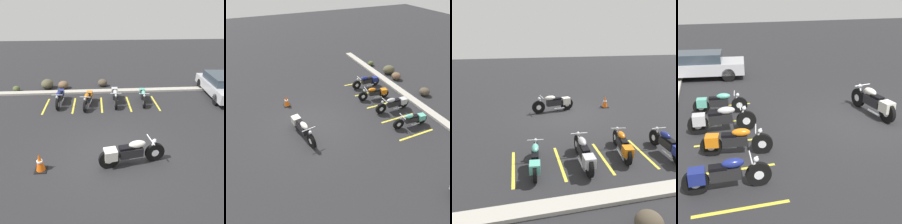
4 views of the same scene
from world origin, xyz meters
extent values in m
plane|color=#262628|center=(0.00, 0.00, 0.00)|extent=(60.00, 60.00, 0.00)
cylinder|color=black|center=(1.38, -0.41, 0.36)|extent=(0.72, 0.25, 0.71)
cylinder|color=silver|center=(1.38, -0.41, 0.36)|extent=(0.29, 0.18, 0.27)
cylinder|color=black|center=(-0.27, -0.69, 0.36)|extent=(0.72, 0.25, 0.71)
cylinder|color=silver|center=(-0.27, -0.69, 0.36)|extent=(0.29, 0.18, 0.27)
cube|color=black|center=(0.50, -0.56, 0.52)|extent=(0.86, 0.43, 0.32)
ellipsoid|color=beige|center=(0.72, -0.52, 0.81)|extent=(0.64, 0.38, 0.26)
cube|color=black|center=(0.32, -0.59, 0.73)|extent=(0.51, 0.33, 0.09)
cube|color=beige|center=(-0.22, -0.68, 0.55)|extent=(0.49, 0.45, 0.37)
cylinder|color=silver|center=(1.25, -0.43, 0.64)|extent=(0.29, 0.11, 0.57)
cylinder|color=silver|center=(1.19, -0.44, 0.92)|extent=(0.15, 0.67, 0.04)
sphere|color=silver|center=(1.33, -0.42, 0.83)|extent=(0.15, 0.15, 0.15)
cylinder|color=silver|center=(0.21, -0.45, 0.20)|extent=(0.60, 0.17, 0.08)
cylinder|color=black|center=(-2.72, 4.16, 0.31)|extent=(0.12, 0.61, 0.61)
cylinder|color=silver|center=(-2.72, 4.16, 0.31)|extent=(0.12, 0.23, 0.23)
cylinder|color=black|center=(-2.70, 5.59, 0.31)|extent=(0.12, 0.61, 0.61)
cylinder|color=silver|center=(-2.70, 5.59, 0.31)|extent=(0.12, 0.23, 0.23)
cube|color=black|center=(-2.71, 4.92, 0.44)|extent=(0.27, 0.71, 0.28)
ellipsoid|color=navy|center=(-2.71, 4.74, 0.69)|extent=(0.25, 0.52, 0.22)
cube|color=black|center=(-2.70, 5.08, 0.63)|extent=(0.23, 0.41, 0.07)
cube|color=navy|center=(-2.70, 5.55, 0.47)|extent=(0.34, 0.38, 0.31)
cylinder|color=silver|center=(-2.72, 4.27, 0.55)|extent=(0.06, 0.24, 0.49)
cylinder|color=silver|center=(-2.72, 4.33, 0.79)|extent=(0.57, 0.04, 0.03)
sphere|color=silver|center=(-2.72, 4.21, 0.71)|extent=(0.13, 0.13, 0.13)
cylinder|color=silver|center=(-2.57, 5.15, 0.17)|extent=(0.07, 0.51, 0.06)
cylinder|color=black|center=(-1.25, 3.82, 0.30)|extent=(0.20, 0.61, 0.60)
cylinder|color=silver|center=(-1.25, 3.82, 0.30)|extent=(0.15, 0.24, 0.23)
cylinder|color=black|center=(-1.03, 5.20, 0.30)|extent=(0.20, 0.61, 0.60)
cylinder|color=silver|center=(-1.03, 5.20, 0.30)|extent=(0.15, 0.24, 0.23)
cube|color=black|center=(-1.13, 4.55, 0.43)|extent=(0.36, 0.72, 0.27)
ellipsoid|color=orange|center=(-1.16, 4.37, 0.68)|extent=(0.31, 0.54, 0.22)
cube|color=black|center=(-1.11, 4.71, 0.62)|extent=(0.28, 0.43, 0.07)
cube|color=orange|center=(-1.03, 5.16, 0.46)|extent=(0.38, 0.41, 0.31)
cylinder|color=silver|center=(-1.23, 3.92, 0.53)|extent=(0.09, 0.24, 0.48)
cylinder|color=silver|center=(-1.22, 3.98, 0.77)|extent=(0.56, 0.12, 0.03)
sphere|color=silver|center=(-1.24, 3.86, 0.70)|extent=(0.13, 0.13, 0.13)
cylinder|color=silver|center=(-0.97, 4.76, 0.16)|extent=(0.14, 0.50, 0.06)
cylinder|color=black|center=(0.40, 4.04, 0.32)|extent=(0.14, 0.65, 0.65)
cylinder|color=silver|center=(0.40, 4.04, 0.32)|extent=(0.13, 0.25, 0.25)
cylinder|color=black|center=(0.44, 5.56, 0.32)|extent=(0.14, 0.65, 0.65)
cylinder|color=silver|center=(0.44, 5.56, 0.32)|extent=(0.13, 0.25, 0.25)
cube|color=black|center=(0.42, 4.85, 0.47)|extent=(0.30, 0.75, 0.29)
ellipsoid|color=#B7B7BC|center=(0.42, 4.66, 0.73)|extent=(0.27, 0.55, 0.23)
cube|color=black|center=(0.43, 5.02, 0.67)|extent=(0.25, 0.44, 0.08)
cube|color=#B7B7BC|center=(0.44, 5.51, 0.50)|extent=(0.36, 0.40, 0.33)
cylinder|color=silver|center=(0.40, 4.16, 0.58)|extent=(0.07, 0.26, 0.52)
cylinder|color=silver|center=(0.40, 4.22, 0.83)|extent=(0.61, 0.05, 0.04)
sphere|color=silver|center=(0.40, 4.09, 0.75)|extent=(0.14, 0.14, 0.14)
cylinder|color=silver|center=(0.56, 5.09, 0.18)|extent=(0.08, 0.54, 0.07)
cylinder|color=black|center=(1.94, 4.10, 0.29)|extent=(0.17, 0.59, 0.59)
cylinder|color=silver|center=(1.94, 4.10, 0.29)|extent=(0.14, 0.23, 0.22)
cylinder|color=black|center=(2.09, 5.46, 0.29)|extent=(0.17, 0.59, 0.59)
cylinder|color=silver|center=(2.09, 5.46, 0.29)|extent=(0.14, 0.23, 0.22)
cube|color=black|center=(2.02, 4.83, 0.43)|extent=(0.32, 0.70, 0.27)
ellipsoid|color=#59B29E|center=(2.00, 4.65, 0.67)|extent=(0.28, 0.52, 0.21)
cube|color=black|center=(2.03, 4.98, 0.60)|extent=(0.25, 0.41, 0.07)
cube|color=#59B29E|center=(2.08, 5.42, 0.45)|extent=(0.36, 0.39, 0.30)
cylinder|color=silver|center=(1.95, 4.20, 0.52)|extent=(0.08, 0.24, 0.47)
cylinder|color=silver|center=(1.96, 4.26, 0.75)|extent=(0.55, 0.09, 0.03)
sphere|color=silver|center=(1.94, 4.14, 0.68)|extent=(0.12, 0.12, 0.12)
cylinder|color=silver|center=(2.17, 5.03, 0.16)|extent=(0.11, 0.49, 0.06)
cube|color=#A8A399|center=(0.00, 6.65, 0.06)|extent=(18.00, 0.50, 0.12)
ellipsoid|color=#4B4133|center=(-0.20, 7.77, 0.25)|extent=(0.79, 0.77, 0.50)
ellipsoid|color=#4A542E|center=(-5.82, 7.16, 0.19)|extent=(0.57, 0.58, 0.37)
ellipsoid|color=brown|center=(-2.84, 7.51, 0.26)|extent=(0.85, 0.83, 0.52)
ellipsoid|color=#4F4C36|center=(-3.91, 7.60, 0.32)|extent=(0.92, 1.02, 0.63)
cube|color=black|center=(-2.59, -0.65, 0.01)|extent=(0.40, 0.40, 0.03)
cone|color=#EA590F|center=(-2.59, -0.65, 0.34)|extent=(0.32, 0.32, 0.68)
cylinder|color=white|center=(-2.59, -0.65, 0.37)|extent=(0.20, 0.20, 0.06)
cube|color=gold|center=(-3.47, 4.66, 0.00)|extent=(0.10, 2.10, 0.00)
cube|color=gold|center=(-1.92, 4.66, 0.00)|extent=(0.10, 2.10, 0.00)
cube|color=gold|center=(-0.36, 4.66, 0.00)|extent=(0.10, 2.10, 0.00)
cube|color=gold|center=(1.19, 4.66, 0.00)|extent=(0.10, 2.10, 0.00)
cube|color=gold|center=(2.74, 4.66, 0.00)|extent=(0.10, 2.10, 0.00)
camera|label=1|loc=(-0.60, -6.62, 5.07)|focal=35.00mm
camera|label=2|loc=(8.74, -2.37, 7.21)|focal=35.00mm
camera|label=3|loc=(2.40, 10.97, 4.16)|focal=35.00mm
camera|label=4|loc=(-8.90, 5.03, 4.46)|focal=50.00mm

